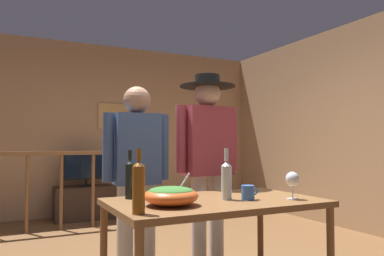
{
  "coord_description": "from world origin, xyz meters",
  "views": [
    {
      "loc": [
        -1.42,
        -2.87,
        1.12
      ],
      "look_at": [
        -0.16,
        -0.34,
        1.24
      ],
      "focal_mm": 35.06,
      "sensor_mm": 36.0,
      "label": 1
    }
  ],
  "objects_px": {
    "framed_picture": "(113,116)",
    "wine_bottle_dark": "(130,178)",
    "tv_console": "(86,203)",
    "wine_bottle_clear": "(226,179)",
    "flat_screen_tv": "(87,166)",
    "wine_glass": "(292,180)",
    "stair_railing": "(61,180)",
    "person_standing_right": "(207,152)",
    "person_standing_left": "(137,168)",
    "salad_bowl": "(171,195)",
    "mug_blue": "(248,193)",
    "serving_table": "(215,210)",
    "wine_bottle_amber": "(139,186)"
  },
  "relations": [
    {
      "from": "framed_picture",
      "to": "wine_bottle_dark",
      "type": "relative_size",
      "value": 1.46
    },
    {
      "from": "tv_console",
      "to": "wine_bottle_clear",
      "type": "height_order",
      "value": "wine_bottle_clear"
    },
    {
      "from": "flat_screen_tv",
      "to": "wine_glass",
      "type": "relative_size",
      "value": 3.65
    },
    {
      "from": "framed_picture",
      "to": "stair_railing",
      "type": "distance_m",
      "value": 1.54
    },
    {
      "from": "flat_screen_tv",
      "to": "person_standing_right",
      "type": "bearing_deg",
      "value": -79.74
    },
    {
      "from": "stair_railing",
      "to": "person_standing_left",
      "type": "height_order",
      "value": "person_standing_left"
    },
    {
      "from": "framed_picture",
      "to": "person_standing_left",
      "type": "xyz_separation_m",
      "value": [
        -0.61,
        -3.12,
        -0.64
      ]
    },
    {
      "from": "stair_railing",
      "to": "salad_bowl",
      "type": "xyz_separation_m",
      "value": [
        0.25,
        -3.05,
        0.17
      ]
    },
    {
      "from": "salad_bowl",
      "to": "mug_blue",
      "type": "relative_size",
      "value": 2.71
    },
    {
      "from": "wine_glass",
      "to": "mug_blue",
      "type": "bearing_deg",
      "value": 158.52
    },
    {
      "from": "salad_bowl",
      "to": "wine_bottle_dark",
      "type": "distance_m",
      "value": 0.41
    },
    {
      "from": "flat_screen_tv",
      "to": "wine_glass",
      "type": "distance_m",
      "value": 3.77
    },
    {
      "from": "serving_table",
      "to": "wine_bottle_dark",
      "type": "height_order",
      "value": "wine_bottle_dark"
    },
    {
      "from": "wine_glass",
      "to": "wine_bottle_dark",
      "type": "bearing_deg",
      "value": 152.21
    },
    {
      "from": "serving_table",
      "to": "salad_bowl",
      "type": "height_order",
      "value": "salad_bowl"
    },
    {
      "from": "salad_bowl",
      "to": "wine_bottle_dark",
      "type": "relative_size",
      "value": 1.01
    },
    {
      "from": "tv_console",
      "to": "person_standing_right",
      "type": "relative_size",
      "value": 0.52
    },
    {
      "from": "framed_picture",
      "to": "wine_bottle_amber",
      "type": "bearing_deg",
      "value": -102.58
    },
    {
      "from": "salad_bowl",
      "to": "wine_glass",
      "type": "xyz_separation_m",
      "value": [
        0.83,
        -0.13,
        0.06
      ]
    },
    {
      "from": "wine_glass",
      "to": "person_standing_right",
      "type": "relative_size",
      "value": 0.11
    },
    {
      "from": "tv_console",
      "to": "mug_blue",
      "type": "bearing_deg",
      "value": -84.16
    },
    {
      "from": "tv_console",
      "to": "wine_bottle_dark",
      "type": "distance_m",
      "value": 3.31
    },
    {
      "from": "flat_screen_tv",
      "to": "wine_bottle_amber",
      "type": "xyz_separation_m",
      "value": [
        -0.44,
        -3.75,
        0.1
      ]
    },
    {
      "from": "wine_glass",
      "to": "salad_bowl",
      "type": "bearing_deg",
      "value": 171.05
    },
    {
      "from": "tv_console",
      "to": "wine_glass",
      "type": "height_order",
      "value": "wine_glass"
    },
    {
      "from": "stair_railing",
      "to": "tv_console",
      "type": "distance_m",
      "value": 0.81
    },
    {
      "from": "serving_table",
      "to": "person_standing_right",
      "type": "distance_m",
      "value": 0.85
    },
    {
      "from": "person_standing_left",
      "to": "wine_bottle_clear",
      "type": "bearing_deg",
      "value": 121.21
    },
    {
      "from": "stair_railing",
      "to": "wine_bottle_dark",
      "type": "distance_m",
      "value": 2.68
    },
    {
      "from": "tv_console",
      "to": "wine_bottle_clear",
      "type": "distance_m",
      "value": 3.62
    },
    {
      "from": "framed_picture",
      "to": "person_standing_right",
      "type": "height_order",
      "value": "framed_picture"
    },
    {
      "from": "mug_blue",
      "to": "wine_glass",
      "type": "bearing_deg",
      "value": -21.48
    },
    {
      "from": "framed_picture",
      "to": "wine_glass",
      "type": "relative_size",
      "value": 2.6
    },
    {
      "from": "framed_picture",
      "to": "flat_screen_tv",
      "type": "distance_m",
      "value": 0.96
    },
    {
      "from": "wine_bottle_dark",
      "to": "wine_glass",
      "type": "bearing_deg",
      "value": -27.79
    },
    {
      "from": "wine_bottle_clear",
      "to": "flat_screen_tv",
      "type": "bearing_deg",
      "value": 94.05
    },
    {
      "from": "stair_railing",
      "to": "flat_screen_tv",
      "type": "distance_m",
      "value": 0.7
    },
    {
      "from": "flat_screen_tv",
      "to": "wine_bottle_dark",
      "type": "xyz_separation_m",
      "value": [
        -0.32,
        -3.2,
        0.09
      ]
    },
    {
      "from": "flat_screen_tv",
      "to": "wine_bottle_dark",
      "type": "height_order",
      "value": "wine_bottle_dark"
    },
    {
      "from": "wine_bottle_clear",
      "to": "person_standing_left",
      "type": "height_order",
      "value": "person_standing_left"
    },
    {
      "from": "wine_glass",
      "to": "wine_bottle_amber",
      "type": "height_order",
      "value": "wine_bottle_amber"
    },
    {
      "from": "framed_picture",
      "to": "wine_bottle_clear",
      "type": "xyz_separation_m",
      "value": [
        -0.22,
        -3.85,
        -0.68
      ]
    },
    {
      "from": "framed_picture",
      "to": "wine_bottle_amber",
      "type": "relative_size",
      "value": 1.39
    },
    {
      "from": "wine_bottle_amber",
      "to": "person_standing_right",
      "type": "height_order",
      "value": "person_standing_right"
    },
    {
      "from": "wine_bottle_clear",
      "to": "mug_blue",
      "type": "relative_size",
      "value": 2.78
    },
    {
      "from": "wine_bottle_clear",
      "to": "person_standing_right",
      "type": "distance_m",
      "value": 0.79
    },
    {
      "from": "tv_console",
      "to": "wine_bottle_amber",
      "type": "distance_m",
      "value": 3.87
    },
    {
      "from": "salad_bowl",
      "to": "wine_bottle_clear",
      "type": "height_order",
      "value": "wine_bottle_clear"
    },
    {
      "from": "wine_bottle_clear",
      "to": "wine_bottle_dark",
      "type": "distance_m",
      "value": 0.65
    },
    {
      "from": "wine_bottle_amber",
      "to": "person_standing_right",
      "type": "xyz_separation_m",
      "value": [
        0.95,
        0.96,
        0.15
      ]
    }
  ]
}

